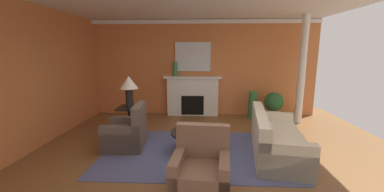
{
  "coord_description": "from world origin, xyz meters",
  "views": [
    {
      "loc": [
        0.16,
        -4.28,
        2.04
      ],
      "look_at": [
        -0.11,
        1.14,
        1.0
      ],
      "focal_mm": 22.2,
      "sensor_mm": 36.0,
      "label": 1
    }
  ],
  "objects_px": {
    "coffee_table": "(195,137)",
    "potted_plant": "(274,104)",
    "mantel_mirror": "(193,57)",
    "vase_tall_corner": "(252,105)",
    "table_lamp": "(129,85)",
    "vase_mantel_left": "(175,69)",
    "side_table": "(131,119)",
    "fireplace": "(193,97)",
    "armchair_facing_fireplace": "(201,173)",
    "sofa": "(275,140)",
    "armchair_near_window": "(127,134)"
  },
  "relations": [
    {
      "from": "fireplace",
      "to": "potted_plant",
      "type": "height_order",
      "value": "fireplace"
    },
    {
      "from": "side_table",
      "to": "table_lamp",
      "type": "relative_size",
      "value": 0.93
    },
    {
      "from": "potted_plant",
      "to": "armchair_facing_fireplace",
      "type": "bearing_deg",
      "value": -118.73
    },
    {
      "from": "fireplace",
      "to": "vase_mantel_left",
      "type": "distance_m",
      "value": 1.04
    },
    {
      "from": "potted_plant",
      "to": "vase_mantel_left",
      "type": "bearing_deg",
      "value": 173.34
    },
    {
      "from": "armchair_near_window",
      "to": "armchair_facing_fireplace",
      "type": "height_order",
      "value": "same"
    },
    {
      "from": "armchair_facing_fireplace",
      "to": "coffee_table",
      "type": "height_order",
      "value": "armchair_facing_fireplace"
    },
    {
      "from": "fireplace",
      "to": "vase_mantel_left",
      "type": "height_order",
      "value": "vase_mantel_left"
    },
    {
      "from": "fireplace",
      "to": "coffee_table",
      "type": "relative_size",
      "value": 1.8
    },
    {
      "from": "vase_mantel_left",
      "to": "potted_plant",
      "type": "distance_m",
      "value": 3.15
    },
    {
      "from": "table_lamp",
      "to": "potted_plant",
      "type": "xyz_separation_m",
      "value": [
        3.86,
        1.48,
        -0.73
      ]
    },
    {
      "from": "fireplace",
      "to": "vase_mantel_left",
      "type": "bearing_deg",
      "value": -174.84
    },
    {
      "from": "sofa",
      "to": "table_lamp",
      "type": "relative_size",
      "value": 2.95
    },
    {
      "from": "mantel_mirror",
      "to": "side_table",
      "type": "bearing_deg",
      "value": -125.76
    },
    {
      "from": "table_lamp",
      "to": "coffee_table",
      "type": "bearing_deg",
      "value": -30.86
    },
    {
      "from": "vase_mantel_left",
      "to": "table_lamp",
      "type": "bearing_deg",
      "value": -115.91
    },
    {
      "from": "sofa",
      "to": "mantel_mirror",
      "type": "bearing_deg",
      "value": 120.68
    },
    {
      "from": "table_lamp",
      "to": "vase_mantel_left",
      "type": "xyz_separation_m",
      "value": [
        0.89,
        1.82,
        0.25
      ]
    },
    {
      "from": "side_table",
      "to": "fireplace",
      "type": "bearing_deg",
      "value": 52.53
    },
    {
      "from": "vase_tall_corner",
      "to": "potted_plant",
      "type": "distance_m",
      "value": 0.61
    },
    {
      "from": "mantel_mirror",
      "to": "vase_tall_corner",
      "type": "bearing_deg",
      "value": -12.96
    },
    {
      "from": "table_lamp",
      "to": "potted_plant",
      "type": "height_order",
      "value": "table_lamp"
    },
    {
      "from": "mantel_mirror",
      "to": "table_lamp",
      "type": "height_order",
      "value": "mantel_mirror"
    },
    {
      "from": "coffee_table",
      "to": "potted_plant",
      "type": "relative_size",
      "value": 1.2
    },
    {
      "from": "sofa",
      "to": "vase_mantel_left",
      "type": "xyz_separation_m",
      "value": [
        -2.32,
        2.81,
        1.18
      ]
    },
    {
      "from": "side_table",
      "to": "potted_plant",
      "type": "distance_m",
      "value": 4.13
    },
    {
      "from": "armchair_facing_fireplace",
      "to": "coffee_table",
      "type": "relative_size",
      "value": 0.95
    },
    {
      "from": "mantel_mirror",
      "to": "armchair_facing_fireplace",
      "type": "distance_m",
      "value": 4.63
    },
    {
      "from": "armchair_facing_fireplace",
      "to": "side_table",
      "type": "height_order",
      "value": "armchair_facing_fireplace"
    },
    {
      "from": "armchair_near_window",
      "to": "vase_tall_corner",
      "type": "xyz_separation_m",
      "value": [
        3.09,
        2.4,
        0.11
      ]
    },
    {
      "from": "sofa",
      "to": "armchair_near_window",
      "type": "distance_m",
      "value": 3.04
    },
    {
      "from": "potted_plant",
      "to": "sofa",
      "type": "bearing_deg",
      "value": -104.91
    },
    {
      "from": "potted_plant",
      "to": "mantel_mirror",
      "type": "bearing_deg",
      "value": 167.96
    },
    {
      "from": "mantel_mirror",
      "to": "vase_tall_corner",
      "type": "height_order",
      "value": "mantel_mirror"
    },
    {
      "from": "armchair_facing_fireplace",
      "to": "vase_mantel_left",
      "type": "height_order",
      "value": "vase_mantel_left"
    },
    {
      "from": "fireplace",
      "to": "vase_mantel_left",
      "type": "xyz_separation_m",
      "value": [
        -0.55,
        -0.05,
        0.88
      ]
    },
    {
      "from": "mantel_mirror",
      "to": "table_lamp",
      "type": "relative_size",
      "value": 1.47
    },
    {
      "from": "coffee_table",
      "to": "table_lamp",
      "type": "relative_size",
      "value": 1.33
    },
    {
      "from": "armchair_near_window",
      "to": "vase_tall_corner",
      "type": "height_order",
      "value": "armchair_near_window"
    },
    {
      "from": "fireplace",
      "to": "armchair_facing_fireplace",
      "type": "height_order",
      "value": "fireplace"
    },
    {
      "from": "sofa",
      "to": "vase_mantel_left",
      "type": "distance_m",
      "value": 3.83
    },
    {
      "from": "coffee_table",
      "to": "side_table",
      "type": "bearing_deg",
      "value": 149.14
    },
    {
      "from": "sofa",
      "to": "potted_plant",
      "type": "bearing_deg",
      "value": 75.09
    },
    {
      "from": "fireplace",
      "to": "armchair_facing_fireplace",
      "type": "relative_size",
      "value": 1.89
    },
    {
      "from": "side_table",
      "to": "vase_mantel_left",
      "type": "xyz_separation_m",
      "value": [
        0.89,
        1.82,
        1.07
      ]
    },
    {
      "from": "armchair_facing_fireplace",
      "to": "vase_tall_corner",
      "type": "distance_m",
      "value": 4.21
    },
    {
      "from": "table_lamp",
      "to": "vase_mantel_left",
      "type": "relative_size",
      "value": 1.71
    },
    {
      "from": "coffee_table",
      "to": "side_table",
      "type": "distance_m",
      "value": 1.9
    },
    {
      "from": "coffee_table",
      "to": "fireplace",
      "type": "bearing_deg",
      "value": 93.86
    },
    {
      "from": "armchair_near_window",
      "to": "potted_plant",
      "type": "xyz_separation_m",
      "value": [
        3.69,
        2.3,
        0.19
      ]
    }
  ]
}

